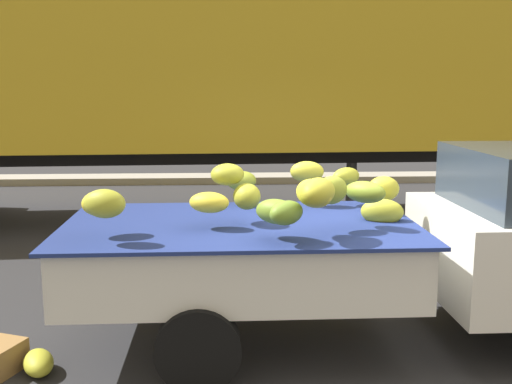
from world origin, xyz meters
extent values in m
plane|color=#28282B|center=(0.00, 0.00, 0.00)|extent=(220.00, 220.00, 0.00)
cube|color=gray|center=(0.00, 9.13, 0.08)|extent=(80.00, 0.80, 0.16)
cube|color=silver|center=(-1.08, 0.14, 0.58)|extent=(2.87, 1.71, 0.08)
cube|color=silver|center=(-1.08, 0.95, 0.84)|extent=(2.86, 0.07, 0.44)
cube|color=silver|center=(-1.07, -0.68, 0.84)|extent=(2.86, 0.07, 0.44)
cube|color=silver|center=(0.33, 0.15, 0.84)|extent=(0.06, 1.69, 0.44)
cube|color=silver|center=(-2.48, 0.13, 0.84)|extent=(0.06, 1.69, 0.44)
cube|color=#B21914|center=(-1.08, 0.98, 0.80)|extent=(2.74, 0.03, 0.07)
cube|color=navy|center=(-1.08, 0.14, 1.07)|extent=(2.99, 1.83, 0.03)
ellipsoid|color=gold|center=(0.23, 0.43, 1.31)|extent=(0.29, 0.23, 0.23)
ellipsoid|color=yellow|center=(-0.53, -0.45, 1.44)|extent=(0.35, 0.43, 0.21)
ellipsoid|color=#ACAC2B|center=(-1.02, 0.05, 1.32)|extent=(0.25, 0.30, 0.22)
ellipsoid|color=#A7A82A|center=(-1.18, 0.14, 1.50)|extent=(0.36, 0.35, 0.18)
ellipsoid|color=gold|center=(-0.42, 0.80, 1.42)|extent=(0.33, 0.21, 0.20)
ellipsoid|color=gold|center=(-0.52, -0.51, 1.46)|extent=(0.39, 0.45, 0.21)
ellipsoid|color=#94A12B|center=(-0.36, -0.22, 1.42)|extent=(0.34, 0.31, 0.23)
ellipsoid|color=#919F2B|center=(-1.05, 0.87, 1.33)|extent=(0.34, 0.31, 0.19)
ellipsoid|color=yellow|center=(-1.33, -0.08, 1.30)|extent=(0.37, 0.30, 0.17)
ellipsoid|color=gold|center=(-2.07, -0.53, 1.39)|extent=(0.35, 0.27, 0.21)
ellipsoid|color=#A4A629|center=(-0.03, 0.85, 1.36)|extent=(0.38, 0.36, 0.17)
ellipsoid|color=olive|center=(-0.07, -0.13, 1.39)|extent=(0.40, 0.39, 0.18)
ellipsoid|color=olive|center=(-0.82, -0.44, 1.30)|extent=(0.39, 0.36, 0.19)
ellipsoid|color=olive|center=(-0.75, -0.59, 1.32)|extent=(0.35, 0.35, 0.18)
ellipsoid|color=gold|center=(0.15, 0.15, 1.16)|extent=(0.40, 0.29, 0.22)
ellipsoid|color=gold|center=(-2.14, -0.28, 1.35)|extent=(0.38, 0.34, 0.20)
cylinder|color=black|center=(1.70, 0.97, 0.32)|extent=(0.64, 0.20, 0.64)
cylinder|color=black|center=(-1.42, 0.95, 0.32)|extent=(0.64, 0.20, 0.64)
cylinder|color=black|center=(-1.41, -0.68, 0.32)|extent=(0.64, 0.20, 0.64)
cube|color=gold|center=(-2.34, 5.16, 2.60)|extent=(12.10, 3.02, 2.70)
cube|color=black|center=(-2.34, 5.16, 1.10)|extent=(11.05, 0.88, 0.30)
cylinder|color=#38383A|center=(0.96, 5.30, 0.62)|extent=(0.18, 0.18, 1.25)
ellipsoid|color=gold|center=(-2.67, -0.38, 0.09)|extent=(0.35, 0.43, 0.18)
camera|label=1|loc=(-1.18, -4.87, 2.23)|focal=42.36mm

